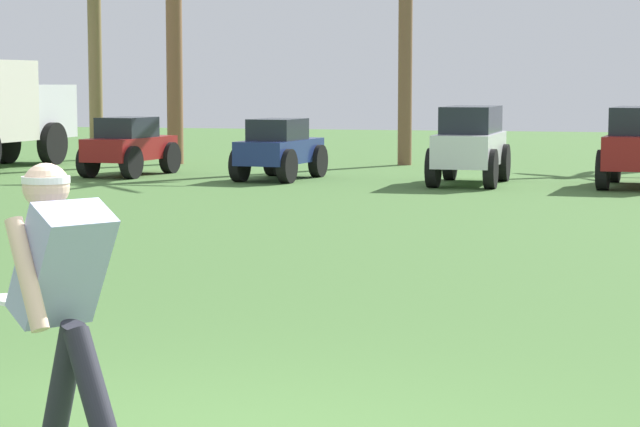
{
  "coord_description": "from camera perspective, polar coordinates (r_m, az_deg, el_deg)",
  "views": [
    {
      "loc": [
        1.88,
        -5.1,
        1.75
      ],
      "look_at": [
        -0.14,
        2.74,
        0.9
      ],
      "focal_mm": 70.0,
      "sensor_mm": 36.0,
      "label": 1
    }
  ],
  "objects": [
    {
      "name": "parked_car_slot_b",
      "position": [
        22.54,
        -1.87,
        3.0
      ],
      "size": [
        1.3,
        2.28,
        1.1
      ],
      "color": "navy",
      "rests_on": "ground_plane"
    },
    {
      "name": "parked_car_slot_c",
      "position": [
        21.67,
        6.88,
        3.25
      ],
      "size": [
        1.18,
        2.42,
        1.34
      ],
      "color": "silver",
      "rests_on": "ground_plane"
    },
    {
      "name": "frisbee_thrower",
      "position": [
        5.61,
        -11.62,
        -3.99
      ],
      "size": [
        0.88,
        0.84,
        1.4
      ],
      "color": "#23232D",
      "rests_on": "ground_plane"
    },
    {
      "name": "parked_car_slot_d",
      "position": [
        21.65,
        14.38,
        3.1
      ],
      "size": [
        1.34,
        2.48,
        1.34
      ],
      "color": "maroon",
      "rests_on": "ground_plane"
    },
    {
      "name": "parked_car_slot_a",
      "position": [
        23.8,
        -8.71,
        3.09
      ],
      "size": [
        1.29,
        2.28,
        1.1
      ],
      "color": "maroon",
      "rests_on": "ground_plane"
    },
    {
      "name": "frisbee_in_flight",
      "position": [
        6.43,
        -13.73,
        -3.87
      ],
      "size": [
        0.28,
        0.28,
        0.05
      ],
      "color": "white"
    }
  ]
}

